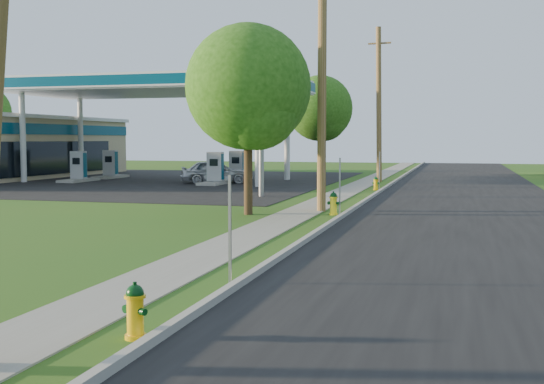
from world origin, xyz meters
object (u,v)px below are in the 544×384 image
object	(u,v)px
utility_pole_far	(379,104)
hydrant_near	(135,311)
utility_pole_mid	(322,75)
hydrant_mid	(333,203)
fuel_pump_se	(237,169)
hydrant_far	(376,183)
tree_verge	(250,92)
tree_lot	(321,111)
fuel_pump_nw	(79,170)
car_silver	(215,172)
price_pylon	(261,78)
fuel_pump_ne	(215,172)
fuel_pump_sw	(110,168)

from	to	relation	value
utility_pole_far	hydrant_near	bearing A→B (deg)	-88.74
utility_pole_mid	hydrant_mid	bearing A→B (deg)	-58.64
fuel_pump_se	hydrant_far	world-z (taller)	fuel_pump_se
tree_verge	tree_lot	distance (m)	27.05
tree_lot	fuel_pump_nw	bearing A→B (deg)	-136.68
car_silver	utility_pole_far	bearing A→B (deg)	-88.76
price_pylon	fuel_pump_nw	bearing A→B (deg)	151.82
fuel_pump_se	car_silver	bearing A→B (deg)	-95.64
fuel_pump_ne	fuel_pump_se	xyz separation A→B (m)	(0.00, 4.00, 0.00)
tree_verge	hydrant_mid	xyz separation A→B (m)	(2.82, 0.73, -3.88)
hydrant_near	hydrant_far	distance (m)	27.38
tree_lot	fuel_pump_sw	bearing A→B (deg)	-147.72
tree_lot	utility_pole_far	bearing A→B (deg)	-54.62
fuel_pump_nw	fuel_pump_sw	xyz separation A→B (m)	(0.00, 4.00, 0.00)
hydrant_near	car_silver	distance (m)	31.86
fuel_pump_nw	utility_pole_far	bearing A→B (deg)	15.61
tree_lot	hydrant_far	distance (m)	15.88
utility_pole_mid	hydrant_far	size ratio (longest dim) A/B	13.51
hydrant_far	hydrant_near	bearing A→B (deg)	-89.87
fuel_pump_sw	hydrant_mid	distance (m)	25.88
tree_verge	hydrant_far	size ratio (longest dim) A/B	9.17
utility_pole_far	fuel_pump_sw	size ratio (longest dim) A/B	2.97
utility_pole_far	tree_lot	xyz separation A→B (m)	(-5.05, 7.12, -0.07)
fuel_pump_sw	price_pylon	distance (m)	18.72
tree_verge	fuel_pump_se	bearing A→B (deg)	109.70
utility_pole_far	fuel_pump_se	size ratio (longest dim) A/B	2.97
utility_pole_far	fuel_pump_ne	distance (m)	10.99
fuel_pump_nw	fuel_pump_se	size ratio (longest dim) A/B	1.00
utility_pole_far	fuel_pump_se	xyz separation A→B (m)	(-8.90, -1.00, -4.08)
fuel_pump_nw	fuel_pump_sw	world-z (taller)	same
fuel_pump_nw	fuel_pump_sw	bearing A→B (deg)	90.00
utility_pole_far	hydrant_mid	xyz separation A→B (m)	(0.64, -19.05, -4.40)
utility_pole_mid	tree_verge	size ratio (longest dim) A/B	1.47
tree_verge	fuel_pump_ne	bearing A→B (deg)	114.46
tree_verge	fuel_pump_nw	bearing A→B (deg)	136.77
utility_pole_mid	fuel_pump_sw	bearing A→B (deg)	136.48
fuel_pump_sw	utility_pole_far	bearing A→B (deg)	3.20
utility_pole_far	price_pylon	bearing A→B (deg)	-107.33
fuel_pump_nw	fuel_pump_ne	bearing A→B (deg)	0.00
tree_verge	hydrant_near	world-z (taller)	tree_verge
fuel_pump_nw	utility_pole_mid	bearing A→B (deg)	-35.99
fuel_pump_sw	hydrant_near	distance (m)	38.26
utility_pole_far	fuel_pump_se	distance (m)	9.84
fuel_pump_nw	hydrant_mid	distance (m)	23.26
hydrant_near	car_silver	xyz separation A→B (m)	(-9.96, 30.26, 0.33)
fuel_pump_ne	hydrant_far	bearing A→B (deg)	-11.91
tree_lot	hydrant_mid	xyz separation A→B (m)	(5.69, -26.16, -4.33)
utility_pole_mid	fuel_pump_ne	world-z (taller)	utility_pole_mid
utility_pole_far	tree_lot	bearing A→B (deg)	125.38
utility_pole_far	fuel_pump_nw	distance (m)	19.03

